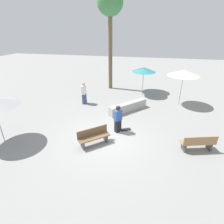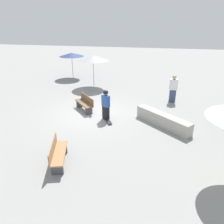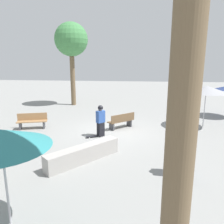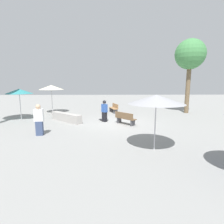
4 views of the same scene
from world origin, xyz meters
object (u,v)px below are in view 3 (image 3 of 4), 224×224
skater_main (101,120)px  shade_umbrella_grey (206,89)px  shade_umbrella_teal (1,139)px  bystander_watching (184,151)px  palm_tree_right (71,41)px  bench_far (121,121)px  skateboard (94,136)px  concrete_ledge (84,154)px  bench_near (32,121)px

skater_main → shade_umbrella_grey: bearing=152.4°
shade_umbrella_teal → bystander_watching: 5.35m
shade_umbrella_grey → palm_tree_right: (-5.51, -9.18, 3.12)m
bystander_watching → skater_main: bearing=-141.5°
bench_far → shade_umbrella_teal: shade_umbrella_teal is taller
skater_main → shade_umbrella_teal: size_ratio=0.66×
shade_umbrella_grey → bystander_watching: (5.69, -2.23, -1.31)m
skateboard → bench_far: bearing=-155.7°
concrete_ledge → palm_tree_right: 12.20m
bystander_watching → bench_far: bearing=-159.2°
palm_tree_right → bench_far: bearing=35.9°
bystander_watching → palm_tree_right: bearing=-153.3°
bench_near → bench_far: (-0.59, 4.93, 0.00)m
bench_far → bystander_watching: bearing=-106.4°
concrete_ledge → palm_tree_right: (-10.59, -3.46, 4.98)m
shade_umbrella_teal → shade_umbrella_grey: shade_umbrella_teal is taller
shade_umbrella_teal → bench_near: bearing=-157.1°
skater_main → palm_tree_right: bearing=-114.2°
bench_near → skater_main: bearing=151.4°
bench_near → shade_umbrella_teal: (7.33, 3.10, 1.77)m
shade_umbrella_grey → palm_tree_right: size_ratio=0.35×
skater_main → palm_tree_right: (-7.73, -3.64, 4.43)m
palm_tree_right → bystander_watching: bearing=31.8°
concrete_ledge → shade_umbrella_teal: 4.16m
concrete_ledge → bystander_watching: (0.61, 3.48, 0.54)m
shade_umbrella_grey → palm_tree_right: bearing=-121.0°
bench_far → shade_umbrella_grey: bearing=-32.6°
bench_near → shade_umbrella_grey: size_ratio=0.71×
concrete_ledge → shade_umbrella_teal: shade_umbrella_teal is taller
skater_main → concrete_ledge: (2.86, -0.17, -0.55)m
bystander_watching → bench_near: bearing=-125.7°
bench_far → skater_main: bearing=-165.5°
concrete_ledge → bench_near: (-3.70, -3.82, 0.12)m
shade_umbrella_grey → bench_near: bearing=-81.8°
bench_far → palm_tree_right: (-6.30, -4.57, 4.86)m
bench_near → shade_umbrella_grey: (-1.38, 9.54, 1.74)m
concrete_ledge → bench_far: size_ratio=1.78×
concrete_ledge → bystander_watching: bearing=80.0°
skateboard → bench_far: size_ratio=0.54×
shade_umbrella_teal → bystander_watching: bearing=125.7°
skateboard → concrete_ledge: bearing=65.1°
concrete_ledge → shade_umbrella_grey: (-5.08, 5.72, 1.86)m
skater_main → skateboard: skater_main is taller
skater_main → palm_tree_right: 9.62m
concrete_ledge → shade_umbrella_grey: shade_umbrella_grey is taller
shade_umbrella_teal → bystander_watching: size_ratio=1.40×
bystander_watching → shade_umbrella_teal: bearing=-59.4°
skater_main → bystander_watching: bystander_watching is taller
skateboard → shade_umbrella_grey: size_ratio=0.34×
shade_umbrella_grey → shade_umbrella_teal: bearing=-36.5°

